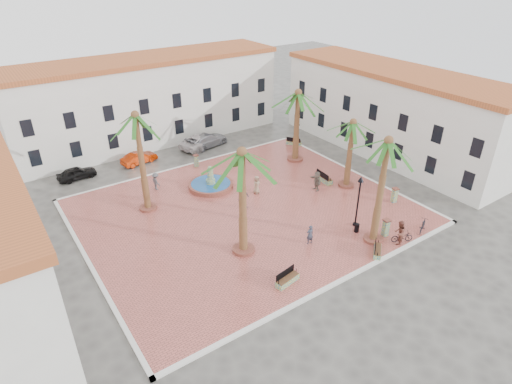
# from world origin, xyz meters

# --- Properties ---
(ground) EXTENTS (120.00, 120.00, 0.00)m
(ground) POSITION_xyz_m (0.00, 0.00, 0.00)
(ground) COLOR #56544F
(ground) RESTS_ON ground
(plaza) EXTENTS (26.00, 22.00, 0.15)m
(plaza) POSITION_xyz_m (0.00, 0.00, 0.07)
(plaza) COLOR #B6564C
(plaza) RESTS_ON ground
(kerb_n) EXTENTS (26.30, 0.30, 0.16)m
(kerb_n) POSITION_xyz_m (0.00, 11.00, 0.08)
(kerb_n) COLOR silver
(kerb_n) RESTS_ON ground
(kerb_s) EXTENTS (26.30, 0.30, 0.16)m
(kerb_s) POSITION_xyz_m (0.00, -11.00, 0.08)
(kerb_s) COLOR silver
(kerb_s) RESTS_ON ground
(kerb_e) EXTENTS (0.30, 22.30, 0.16)m
(kerb_e) POSITION_xyz_m (13.00, 0.00, 0.08)
(kerb_e) COLOR silver
(kerb_e) RESTS_ON ground
(kerb_w) EXTENTS (0.30, 22.30, 0.16)m
(kerb_w) POSITION_xyz_m (-13.00, 0.00, 0.08)
(kerb_w) COLOR silver
(kerb_w) RESTS_ON ground
(building_north) EXTENTS (30.40, 7.40, 9.50)m
(building_north) POSITION_xyz_m (-0.00, 19.99, 4.77)
(building_north) COLOR white
(building_north) RESTS_ON ground
(building_east) EXTENTS (7.40, 26.40, 9.00)m
(building_east) POSITION_xyz_m (19.99, 2.00, 4.52)
(building_east) COLOR white
(building_east) RESTS_ON ground
(fountain) EXTENTS (4.16, 4.16, 2.15)m
(fountain) POSITION_xyz_m (-0.42, 5.35, 0.44)
(fountain) COLOR brown
(fountain) RESTS_ON plaza
(palm_nw) EXTENTS (4.77, 4.77, 8.65)m
(palm_nw) POSITION_xyz_m (-6.74, 4.95, 7.61)
(palm_nw) COLOR brown
(palm_nw) RESTS_ON plaza
(palm_sw) EXTENTS (5.29, 5.29, 8.19)m
(palm_sw) POSITION_xyz_m (-3.28, -4.61, 7.09)
(palm_sw) COLOR brown
(palm_sw) RESTS_ON plaza
(palm_s) EXTENTS (4.74, 4.74, 8.43)m
(palm_s) POSITION_xyz_m (5.50, -9.07, 7.41)
(palm_s) COLOR brown
(palm_s) RESTS_ON plaza
(palm_e) EXTENTS (4.67, 4.67, 6.58)m
(palm_e) POSITION_xyz_m (10.14, -1.61, 5.66)
(palm_e) COLOR brown
(palm_e) RESTS_ON plaza
(palm_ne) EXTENTS (5.40, 5.40, 7.58)m
(palm_ne) POSITION_xyz_m (9.89, 5.64, 6.49)
(palm_ne) COLOR brown
(palm_ne) RESTS_ON plaza
(bench_s) EXTENTS (1.88, 0.86, 0.96)m
(bench_s) POSITION_xyz_m (-2.84, -9.20, 0.42)
(bench_s) COLOR gray
(bench_s) RESTS_ON plaza
(bench_se) EXTENTS (1.58, 1.43, 0.87)m
(bench_se) POSITION_xyz_m (4.48, -10.38, 0.39)
(bench_se) COLOR gray
(bench_se) RESTS_ON plaza
(bench_e) EXTENTS (0.81, 2.02, 1.04)m
(bench_e) POSITION_xyz_m (9.02, 0.22, 0.44)
(bench_e) COLOR gray
(bench_e) RESTS_ON plaza
(bench_ne) EXTENTS (1.39, 1.69, 0.90)m
(bench_ne) POSITION_xyz_m (12.39, 8.97, 0.40)
(bench_ne) COLOR gray
(bench_ne) RESTS_ON plaza
(lamppost_s) EXTENTS (0.47, 0.47, 4.36)m
(lamppost_s) POSITION_xyz_m (5.91, -6.84, 3.10)
(lamppost_s) COLOR black
(lamppost_s) RESTS_ON plaza
(lamppost_e) EXTENTS (0.40, 0.40, 3.72)m
(lamppost_e) POSITION_xyz_m (10.92, 6.62, 2.67)
(lamppost_e) COLOR black
(lamppost_e) RESTS_ON plaza
(bollard_se) EXTENTS (0.58, 0.58, 1.42)m
(bollard_se) POSITION_xyz_m (6.73, -9.15, 0.89)
(bollard_se) COLOR gray
(bollard_se) RESTS_ON plaza
(bollard_n) EXTENTS (0.50, 0.50, 1.27)m
(bollard_n) POSITION_xyz_m (0.55, 10.10, 0.81)
(bollard_n) COLOR gray
(bollard_n) RESTS_ON plaza
(bollard_e) EXTENTS (0.58, 0.58, 1.36)m
(bollard_e) POSITION_xyz_m (11.39, -6.13, 0.85)
(bollard_e) COLOR gray
(bollard_e) RESTS_ON plaza
(litter_bin) EXTENTS (0.37, 0.37, 0.72)m
(litter_bin) POSITION_xyz_m (5.30, -7.56, 0.51)
(litter_bin) COLOR black
(litter_bin) RESTS_ON plaza
(cyclist_a) EXTENTS (0.63, 0.46, 1.58)m
(cyclist_a) POSITION_xyz_m (1.27, -6.66, 0.94)
(cyclist_a) COLOR #303748
(cyclist_a) RESTS_ON plaza
(bicycle_a) EXTENTS (1.74, 1.27, 0.87)m
(bicycle_a) POSITION_xyz_m (7.13, -10.40, 0.59)
(bicycle_a) COLOR black
(bicycle_a) RESTS_ON plaza
(cyclist_b) EXTENTS (1.16, 1.06, 1.93)m
(cyclist_b) POSITION_xyz_m (6.71, -10.40, 1.12)
(cyclist_b) COLOR brown
(cyclist_b) RESTS_ON plaza
(bicycle_b) EXTENTS (1.76, 1.13, 1.03)m
(bicycle_b) POSITION_xyz_m (9.60, -10.40, 0.66)
(bicycle_b) COLOR black
(bicycle_b) RESTS_ON plaza
(pedestrian_fountain_a) EXTENTS (0.94, 0.74, 1.69)m
(pedestrian_fountain_a) POSITION_xyz_m (2.44, 1.98, 1.00)
(pedestrian_fountain_a) COLOR #8F735A
(pedestrian_fountain_a) RESTS_ON plaza
(pedestrian_fountain_b) EXTENTS (1.14, 0.58, 1.87)m
(pedestrian_fountain_b) POSITION_xyz_m (0.04, 0.47, 1.09)
(pedestrian_fountain_b) COLOR #30354F
(pedestrian_fountain_b) RESTS_ON plaza
(pedestrian_north) EXTENTS (0.75, 1.14, 1.65)m
(pedestrian_north) POSITION_xyz_m (-4.76, 7.78, 0.97)
(pedestrian_north) COLOR #48494E
(pedestrian_north) RESTS_ON plaza
(pedestrian_east) EXTENTS (0.92, 1.80, 1.85)m
(pedestrian_east) POSITION_xyz_m (7.28, -0.63, 1.08)
(pedestrian_east) COLOR #63594E
(pedestrian_east) RESTS_ON plaza
(car_black) EXTENTS (3.74, 1.73, 1.24)m
(car_black) POSITION_xyz_m (-10.15, 14.43, 0.62)
(car_black) COLOR black
(car_black) RESTS_ON ground
(car_red) EXTENTS (3.93, 1.95, 1.24)m
(car_red) POSITION_xyz_m (-3.87, 14.40, 0.62)
(car_red) COLOR #992001
(car_red) RESTS_ON ground
(car_silver) EXTENTS (5.48, 3.22, 1.49)m
(car_silver) POSITION_xyz_m (4.20, 14.44, 0.75)
(car_silver) COLOR #A3A4AC
(car_silver) RESTS_ON ground
(car_white) EXTENTS (5.88, 4.27, 1.48)m
(car_white) POSITION_xyz_m (3.55, 14.64, 0.74)
(car_white) COLOR silver
(car_white) RESTS_ON ground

